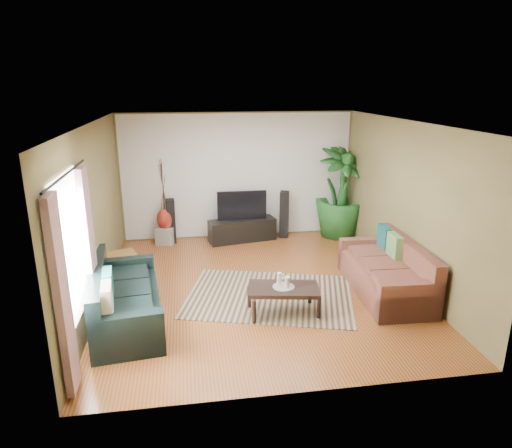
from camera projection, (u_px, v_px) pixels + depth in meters
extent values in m
plane|color=#9A5127|center=(258.00, 287.00, 7.63)|extent=(5.50, 5.50, 0.00)
plane|color=white|center=(258.00, 123.00, 6.83)|extent=(5.50, 5.50, 0.00)
plane|color=olive|center=(238.00, 176.00, 9.82)|extent=(5.00, 0.00, 5.00)
plane|color=olive|center=(301.00, 281.00, 4.64)|extent=(5.00, 0.00, 5.00)
plane|color=olive|center=(94.00, 216.00, 6.86)|extent=(0.00, 5.50, 5.50)
plane|color=olive|center=(406.00, 203.00, 7.60)|extent=(0.00, 5.50, 5.50)
plane|color=white|center=(238.00, 176.00, 9.82)|extent=(4.90, 0.00, 4.90)
plane|color=white|center=(71.00, 250.00, 5.34)|extent=(0.00, 1.80, 1.80)
cube|color=gray|center=(62.00, 298.00, 4.71)|extent=(0.08, 0.35, 2.20)
cube|color=gray|center=(90.00, 248.00, 6.13)|extent=(0.08, 0.35, 2.20)
cylinder|color=black|center=(66.00, 174.00, 5.08)|extent=(0.03, 1.90, 0.03)
cube|color=black|center=(126.00, 294.00, 6.43)|extent=(1.15, 2.20, 0.85)
cube|color=brown|center=(385.00, 268.00, 7.34)|extent=(1.04, 2.13, 0.85)
cube|color=#A2855F|center=(270.00, 296.00, 7.31)|extent=(3.02, 2.50, 0.01)
cube|color=black|center=(283.00, 300.00, 6.72)|extent=(1.11, 0.73, 0.42)
cylinder|color=gray|center=(284.00, 287.00, 6.65)|extent=(0.32, 0.32, 0.01)
cylinder|color=silver|center=(279.00, 279.00, 6.64)|extent=(0.07, 0.07, 0.21)
cylinder|color=beige|center=(287.00, 282.00, 6.60)|extent=(0.07, 0.07, 0.16)
cylinder|color=beige|center=(287.00, 280.00, 6.70)|extent=(0.07, 0.07, 0.13)
cube|color=black|center=(242.00, 230.00, 9.82)|extent=(1.49, 0.69, 0.48)
cube|color=black|center=(242.00, 205.00, 9.68)|extent=(1.05, 0.06, 0.62)
cube|color=black|center=(171.00, 221.00, 9.63)|extent=(0.19, 0.21, 0.96)
cube|color=black|center=(284.00, 214.00, 9.98)|extent=(0.24, 0.25, 1.03)
imported|color=#194B1A|center=(341.00, 192.00, 9.94)|extent=(1.43, 1.43, 1.99)
cylinder|color=black|center=(339.00, 229.00, 10.19)|extent=(0.37, 0.37, 0.29)
cube|color=gray|center=(166.00, 235.00, 9.69)|extent=(0.43, 0.43, 0.36)
ellipsoid|color=maroon|center=(165.00, 219.00, 9.58)|extent=(0.33, 0.33, 0.46)
cube|color=olive|center=(122.00, 268.00, 7.76)|extent=(0.61, 0.61, 0.51)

